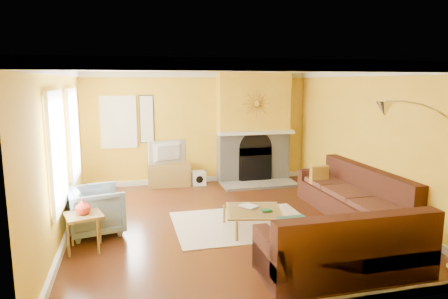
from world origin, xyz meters
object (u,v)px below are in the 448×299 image
object	(u,v)px
media_console	(169,175)
sectional_sofa	(316,205)
coffee_table	(254,220)
armchair	(96,210)
side_table	(85,232)
arc_lamp	(430,193)

from	to	relation	value
media_console	sectional_sofa	bearing A→B (deg)	-59.46
coffee_table	armchair	bearing A→B (deg)	168.92
coffee_table	media_console	distance (m)	3.42
sectional_sofa	side_table	world-z (taller)	sectional_sofa
coffee_table	armchair	distance (m)	2.62
coffee_table	side_table	size ratio (longest dim) A/B	1.63
armchair	sectional_sofa	bearing A→B (deg)	-114.47
side_table	sectional_sofa	bearing A→B (deg)	-1.39
armchair	coffee_table	bearing A→B (deg)	-113.50
sectional_sofa	side_table	xyz separation A→B (m)	(-3.69, 0.09, -0.17)
media_console	coffee_table	bearing A→B (deg)	-71.85
media_console	arc_lamp	xyz separation A→B (m)	(2.65, -5.37, 0.86)
media_console	armchair	bearing A→B (deg)	-118.63
coffee_table	sectional_sofa	bearing A→B (deg)	-14.51
sectional_sofa	arc_lamp	world-z (taller)	arc_lamp
media_console	armchair	world-z (taller)	armchair
media_console	side_table	world-z (taller)	side_table
arc_lamp	sectional_sofa	bearing A→B (deg)	107.15
side_table	arc_lamp	xyz separation A→B (m)	(4.27, -1.95, 0.85)
armchair	arc_lamp	bearing A→B (deg)	-134.77
armchair	side_table	distance (m)	0.69
sectional_sofa	media_console	size ratio (longest dim) A/B	3.92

